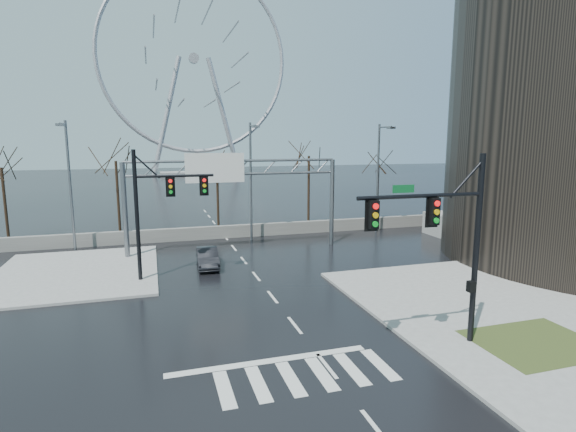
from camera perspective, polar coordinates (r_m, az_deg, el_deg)
name	(u,v)px	position (r m, az deg, el deg)	size (l,w,h in m)	color
ground	(295,325)	(21.52, 0.86, -13.70)	(260.00, 260.00, 0.00)	black
sidewalk_right_ext	(450,290)	(27.61, 19.92, -8.80)	(12.00, 10.00, 0.15)	gray
sidewalk_far	(77,272)	(32.33, -25.26, -6.49)	(10.00, 12.00, 0.15)	gray
grass_strip	(536,343)	(22.08, 28.97, -13.89)	(5.00, 4.00, 0.02)	#37441C
barrier_wall	(226,232)	(40.09, -7.91, -1.99)	(52.00, 0.50, 1.10)	slate
signal_mast_near	(450,233)	(18.90, 19.84, -2.06)	(5.52, 0.41, 8.00)	black
signal_mast_far	(156,203)	(28.03, -16.40, 1.65)	(4.72, 0.41, 8.00)	black
sign_gantry	(230,185)	(34.42, -7.37, 3.93)	(16.36, 0.40, 7.60)	slate
streetlight_left	(69,176)	(37.55, -26.08, 4.59)	(0.50, 2.55, 10.00)	slate
streetlight_mid	(252,172)	(37.95, -4.66, 5.56)	(0.50, 2.55, 10.00)	slate
streetlight_right	(380,170)	(42.16, 11.57, 5.79)	(0.50, 2.55, 10.00)	slate
tree_far_left	(2,176)	(44.55, -32.54, 4.29)	(3.50, 3.50, 7.00)	black
tree_left	(116,170)	(42.50, -20.98, 5.51)	(3.75, 3.75, 7.50)	black
tree_center	(217,176)	(43.87, -8.99, 5.07)	(3.25, 3.25, 6.50)	black
tree_right	(309,164)	(44.98, 2.66, 6.62)	(3.90, 3.90, 7.80)	black
tree_far_right	(378,170)	(48.74, 11.40, 5.72)	(3.40, 3.40, 6.80)	black
ferris_wheel	(194,66)	(115.72, -11.85, 18.09)	(45.00, 6.00, 50.91)	gray
car	(208,258)	(31.12, -10.19, -5.22)	(1.37, 3.94, 1.30)	black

